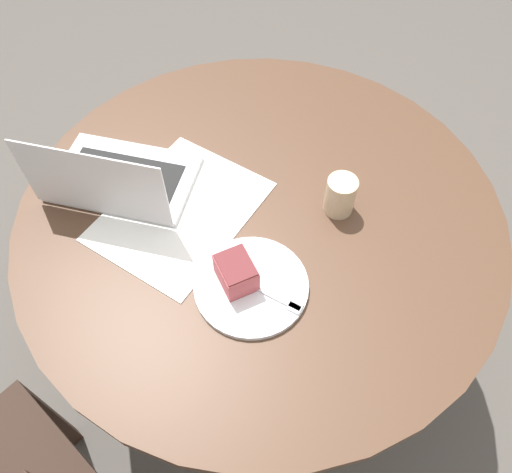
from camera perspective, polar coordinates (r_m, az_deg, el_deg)
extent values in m
plane|color=#4C4742|center=(1.80, 0.32, -10.80)|extent=(12.00, 12.00, 0.00)
cylinder|color=#4C3323|center=(1.80, 0.32, -10.67)|extent=(0.58, 0.58, 0.02)
cylinder|color=#4C3323|center=(1.49, 0.38, -5.40)|extent=(0.11, 0.11, 0.66)
cylinder|color=#4C3323|center=(1.20, 0.48, 2.62)|extent=(1.16, 1.16, 0.03)
cube|color=black|center=(1.58, -22.42, -18.62)|extent=(0.05, 0.05, 0.46)
cube|color=white|center=(1.20, -8.62, 2.90)|extent=(0.46, 0.40, 0.00)
cylinder|color=silver|center=(1.07, -0.54, -5.65)|extent=(0.25, 0.25, 0.01)
cube|color=#B74C51|center=(1.04, -2.08, -4.22)|extent=(0.11, 0.11, 0.06)
cube|color=maroon|center=(1.01, -2.13, -3.28)|extent=(0.11, 0.10, 0.00)
cube|color=silver|center=(1.05, 0.95, -6.27)|extent=(0.06, 0.17, 0.00)
cube|color=silver|center=(1.04, 4.50, -8.02)|extent=(0.03, 0.03, 0.00)
cylinder|color=#C6AD89|center=(1.17, 9.61, 4.64)|extent=(0.07, 0.07, 0.10)
cube|color=silver|center=(1.28, -14.77, 6.52)|extent=(0.23, 0.34, 0.02)
cube|color=black|center=(1.27, -14.86, 6.81)|extent=(0.13, 0.28, 0.00)
cube|color=silver|center=(1.14, -18.06, 5.63)|extent=(0.01, 0.34, 0.19)
cube|color=black|center=(1.14, -17.98, 5.78)|extent=(0.01, 0.32, 0.18)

